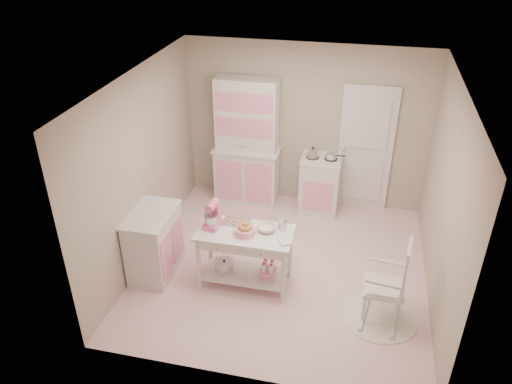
{
  "coord_description": "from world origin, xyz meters",
  "views": [
    {
      "loc": [
        0.85,
        -5.35,
        4.29
      ],
      "look_at": [
        -0.38,
        0.08,
        1.09
      ],
      "focal_mm": 35.0,
      "sensor_mm": 36.0,
      "label": 1
    }
  ],
  "objects_px": {
    "stove": "(320,184)",
    "stand_mixer": "(212,215)",
    "rocking_chair": "(385,280)",
    "bread_basket": "(245,231)",
    "base_cabinet": "(154,243)",
    "work_table": "(245,258)",
    "hutch": "(247,143)"
  },
  "relations": [
    {
      "from": "stove",
      "to": "stand_mixer",
      "type": "bearing_deg",
      "value": -119.56
    },
    {
      "from": "rocking_chair",
      "to": "work_table",
      "type": "bearing_deg",
      "value": 179.71
    },
    {
      "from": "stove",
      "to": "base_cabinet",
      "type": "bearing_deg",
      "value": -133.05
    },
    {
      "from": "hutch",
      "to": "bread_basket",
      "type": "xyz_separation_m",
      "value": [
        0.5,
        -2.13,
        -0.19
      ]
    },
    {
      "from": "stove",
      "to": "rocking_chair",
      "type": "bearing_deg",
      "value": -66.25
    },
    {
      "from": "rocking_chair",
      "to": "bread_basket",
      "type": "distance_m",
      "value": 1.74
    },
    {
      "from": "base_cabinet",
      "to": "stand_mixer",
      "type": "xyz_separation_m",
      "value": [
        0.8,
        0.06,
        0.51
      ]
    },
    {
      "from": "rocking_chair",
      "to": "work_table",
      "type": "height_order",
      "value": "rocking_chair"
    },
    {
      "from": "work_table",
      "to": "stand_mixer",
      "type": "xyz_separation_m",
      "value": [
        -0.42,
        0.02,
        0.57
      ]
    },
    {
      "from": "stove",
      "to": "rocking_chair",
      "type": "xyz_separation_m",
      "value": [
        1.0,
        -2.28,
        0.09
      ]
    },
    {
      "from": "hutch",
      "to": "base_cabinet",
      "type": "xyz_separation_m",
      "value": [
        -0.74,
        -2.12,
        -0.58
      ]
    },
    {
      "from": "work_table",
      "to": "bread_basket",
      "type": "distance_m",
      "value": 0.45
    },
    {
      "from": "stand_mixer",
      "to": "bread_basket",
      "type": "bearing_deg",
      "value": -1.64
    },
    {
      "from": "rocking_chair",
      "to": "work_table",
      "type": "xyz_separation_m",
      "value": [
        -1.72,
        0.25,
        -0.15
      ]
    },
    {
      "from": "bread_basket",
      "to": "base_cabinet",
      "type": "bearing_deg",
      "value": 179.63
    },
    {
      "from": "stove",
      "to": "base_cabinet",
      "type": "distance_m",
      "value": 2.84
    },
    {
      "from": "hutch",
      "to": "base_cabinet",
      "type": "height_order",
      "value": "hutch"
    },
    {
      "from": "stove",
      "to": "work_table",
      "type": "relative_size",
      "value": 0.77
    },
    {
      "from": "hutch",
      "to": "stove",
      "type": "distance_m",
      "value": 1.33
    },
    {
      "from": "base_cabinet",
      "to": "stand_mixer",
      "type": "distance_m",
      "value": 0.95
    },
    {
      "from": "hutch",
      "to": "work_table",
      "type": "distance_m",
      "value": 2.23
    },
    {
      "from": "stand_mixer",
      "to": "base_cabinet",
      "type": "bearing_deg",
      "value": -168.14
    },
    {
      "from": "stove",
      "to": "work_table",
      "type": "xyz_separation_m",
      "value": [
        -0.72,
        -2.03,
        -0.06
      ]
    },
    {
      "from": "base_cabinet",
      "to": "work_table",
      "type": "bearing_deg",
      "value": 1.98
    },
    {
      "from": "hutch",
      "to": "rocking_chair",
      "type": "bearing_deg",
      "value": -46.59
    },
    {
      "from": "stove",
      "to": "work_table",
      "type": "distance_m",
      "value": 2.15
    },
    {
      "from": "stove",
      "to": "bread_basket",
      "type": "height_order",
      "value": "stove"
    },
    {
      "from": "stove",
      "to": "stand_mixer",
      "type": "xyz_separation_m",
      "value": [
        -1.14,
        -2.01,
        0.51
      ]
    },
    {
      "from": "stove",
      "to": "stand_mixer",
      "type": "height_order",
      "value": "stand_mixer"
    },
    {
      "from": "base_cabinet",
      "to": "bread_basket",
      "type": "bearing_deg",
      "value": -0.37
    },
    {
      "from": "rocking_chair",
      "to": "bread_basket",
      "type": "xyz_separation_m",
      "value": [
        -1.7,
        0.2,
        0.3
      ]
    },
    {
      "from": "hutch",
      "to": "bread_basket",
      "type": "bearing_deg",
      "value": -76.79
    }
  ]
}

